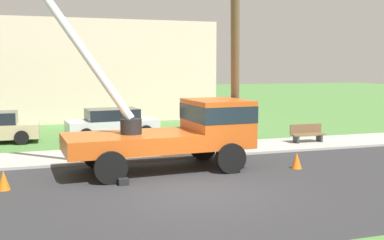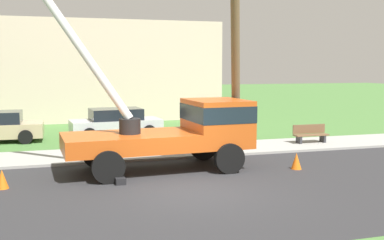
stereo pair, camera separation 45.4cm
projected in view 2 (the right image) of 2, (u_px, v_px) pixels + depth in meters
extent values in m
plane|color=#477538|center=(128.00, 133.00, 24.60)|extent=(120.00, 120.00, 0.00)
cube|color=#2B2B2D|center=(194.00, 191.00, 13.18)|extent=(80.00, 8.96, 0.01)
cube|color=#9E9E99|center=(151.00, 152.00, 18.83)|extent=(80.00, 2.93, 0.10)
cube|color=#C65119|center=(129.00, 142.00, 15.37)|extent=(4.42, 2.63, 0.55)
cube|color=#C65119|center=(217.00, 122.00, 16.35)|extent=(2.03, 2.50, 1.60)
cube|color=#19232D|center=(217.00, 112.00, 16.31)|extent=(2.05, 2.52, 0.56)
cylinder|color=black|center=(130.00, 126.00, 15.32)|extent=(0.70, 0.70, 0.50)
cylinder|color=silver|center=(86.00, 56.00, 15.24)|extent=(2.94, 1.51, 4.26)
cube|color=black|center=(120.00, 181.00, 13.92)|extent=(0.32, 0.32, 0.20)
cube|color=black|center=(105.00, 162.00, 16.63)|extent=(0.32, 0.32, 0.20)
cylinder|color=black|center=(229.00, 158.00, 15.33)|extent=(1.00, 0.30, 1.00)
cylinder|color=black|center=(203.00, 147.00, 17.58)|extent=(1.00, 0.30, 1.00)
cylinder|color=black|center=(108.00, 167.00, 14.01)|extent=(1.00, 0.30, 1.00)
cylinder|color=black|center=(97.00, 153.00, 16.25)|extent=(1.00, 0.30, 1.00)
cylinder|color=brown|center=(235.00, 44.00, 16.83)|extent=(1.55, 2.81, 8.69)
cone|color=orange|center=(296.00, 161.00, 15.97)|extent=(0.36, 0.36, 0.56)
cone|color=orange|center=(2.00, 179.00, 13.42)|extent=(0.36, 0.36, 0.56)
cylinder|color=black|center=(25.00, 137.00, 21.13)|extent=(0.64, 0.22, 0.64)
cylinder|color=black|center=(28.00, 132.00, 22.86)|extent=(0.64, 0.22, 0.64)
cube|color=#B7B7BF|center=(116.00, 126.00, 23.20)|extent=(4.54, 2.17, 0.65)
cube|color=black|center=(116.00, 114.00, 23.13)|extent=(2.60, 1.86, 0.55)
cylinder|color=black|center=(149.00, 131.00, 22.92)|extent=(0.64, 0.22, 0.64)
cylinder|color=black|center=(140.00, 127.00, 24.59)|extent=(0.64, 0.22, 0.64)
cylinder|color=black|center=(90.00, 135.00, 21.87)|extent=(0.64, 0.22, 0.64)
cylinder|color=black|center=(84.00, 130.00, 23.53)|extent=(0.64, 0.22, 0.64)
cube|color=brown|center=(311.00, 135.00, 20.85)|extent=(1.60, 0.44, 0.06)
cube|color=brown|center=(309.00, 129.00, 21.01)|extent=(1.60, 0.06, 0.40)
cube|color=#333338|center=(299.00, 141.00, 20.71)|extent=(0.10, 0.40, 0.45)
cube|color=#333338|center=(323.00, 139.00, 21.05)|extent=(0.10, 0.40, 0.45)
cube|color=beige|center=(80.00, 71.00, 31.30)|extent=(18.00, 6.00, 6.40)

